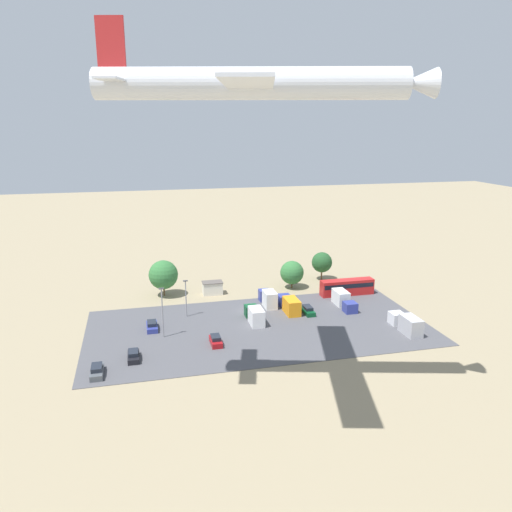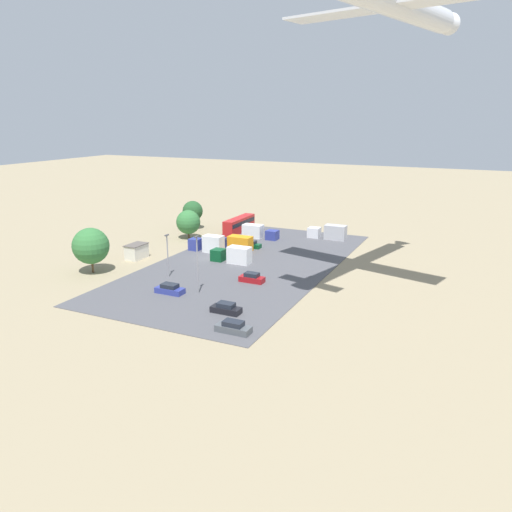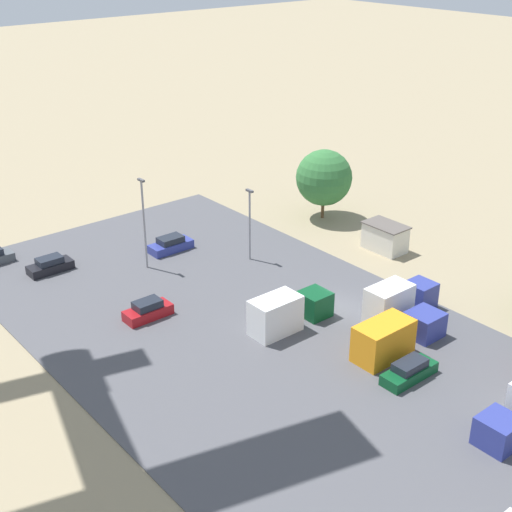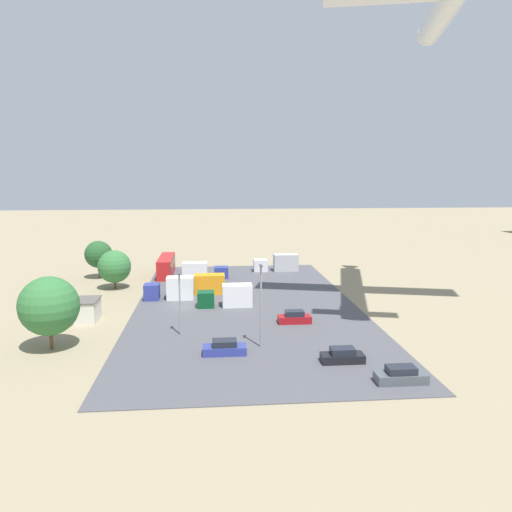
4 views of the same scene
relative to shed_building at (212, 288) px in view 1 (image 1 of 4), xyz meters
name	(u,v)px [view 1 (image 1 of 4)]	position (x,y,z in m)	size (l,w,h in m)	color
ground_plane	(249,312)	(-5.42, 12.27, -1.42)	(400.00, 400.00, 0.00)	gray
parking_lot_surface	(259,327)	(-5.42, 20.64, -1.38)	(61.72, 30.94, 0.08)	#4C4C51
shed_building	(212,288)	(0.00, 0.00, 0.00)	(4.44, 2.82, 2.82)	silver
bus	(347,287)	(-28.39, 7.46, 0.48)	(11.78, 2.49, 3.38)	red
parked_car_0	(216,341)	(3.47, 26.05, -0.68)	(1.78, 4.12, 1.57)	maroon
parked_car_1	(152,326)	(13.68, 17.02, -0.71)	(1.92, 4.49, 1.51)	navy
parked_car_2	(133,356)	(16.98, 28.59, -0.72)	(1.79, 4.23, 1.47)	black
parked_car_3	(97,371)	(22.26, 32.50, -0.71)	(1.81, 4.57, 1.51)	#4C5156
parked_car_4	(308,310)	(-16.39, 16.07, -0.72)	(1.72, 4.68, 1.48)	#0C4723
parked_truck_0	(255,315)	(-5.21, 18.09, 0.09)	(2.37, 7.64, 3.11)	#0C4723
parked_truck_1	(289,304)	(-13.25, 14.02, 0.03)	(2.53, 8.68, 2.99)	navy
parked_truck_2	(407,324)	(-30.61, 28.66, 0.12)	(2.45, 8.49, 3.19)	silver
parked_truck_3	(268,298)	(-10.01, 9.92, 0.20)	(2.31, 7.24, 3.36)	navy
parked_truck_4	(343,300)	(-24.70, 14.12, 0.00)	(2.40, 8.15, 2.92)	navy
tree_near_shed	(322,262)	(-27.01, -4.32, 2.90)	(4.84, 4.84, 6.75)	brown
tree_apron_mid	(292,273)	(-18.16, 0.08, 2.25)	(5.32, 5.32, 6.33)	brown
tree_apron_far	(163,275)	(10.38, -1.33, 3.34)	(6.27, 6.27, 7.90)	brown
light_pole_lot_centre	(162,310)	(11.85, 20.98, 3.60)	(0.90, 0.28, 9.00)	gray
light_pole_lot_edge	(186,296)	(6.94, 12.12, 2.73)	(0.90, 0.28, 7.29)	gray
airplane	(262,83)	(0.62, 45.78, 38.98)	(38.05, 32.04, 8.90)	silver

